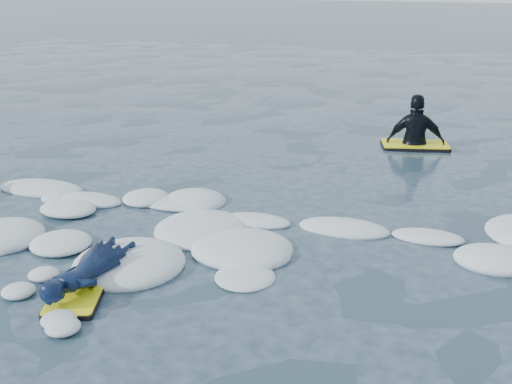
{
  "coord_description": "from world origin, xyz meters",
  "views": [
    {
      "loc": [
        3.64,
        -6.25,
        3.3
      ],
      "look_at": [
        1.23,
        1.6,
        0.39
      ],
      "focal_mm": 45.0,
      "sensor_mm": 36.0,
      "label": 1
    }
  ],
  "objects": [
    {
      "name": "waiting_rider_unit",
      "position": [
        3.07,
        5.98,
        0.09
      ],
      "size": [
        1.37,
        0.94,
        1.88
      ],
      "rotation": [
        0.0,
        0.0,
        0.22
      ],
      "color": "black",
      "rests_on": "ground"
    },
    {
      "name": "prone_woman_unit",
      "position": [
        0.08,
        -0.86,
        0.19
      ],
      "size": [
        0.8,
        1.53,
        0.37
      ],
      "rotation": [
        0.0,
        0.0,
        1.88
      ],
      "color": "black",
      "rests_on": "ground"
    },
    {
      "name": "ground",
      "position": [
        0.0,
        0.0,
        0.0
      ],
      "size": [
        120.0,
        120.0,
        0.0
      ],
      "primitive_type": "plane",
      "color": "#172638",
      "rests_on": "ground"
    },
    {
      "name": "foam_band",
      "position": [
        0.0,
        1.03,
        0.0
      ],
      "size": [
        12.0,
        3.1,
        0.3
      ],
      "primitive_type": null,
      "color": "white",
      "rests_on": "ground"
    }
  ]
}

